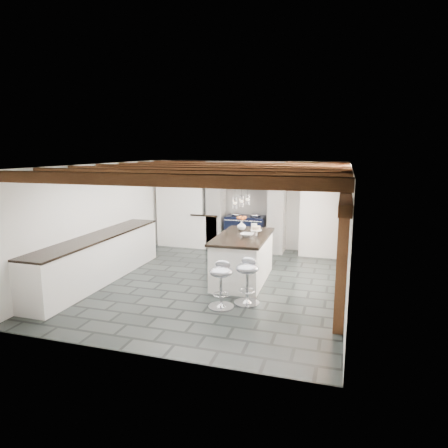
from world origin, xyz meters
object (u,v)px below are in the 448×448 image
(range_cooker, at_px, (246,232))
(bar_stool_far, at_px, (221,279))
(bar_stool_near, at_px, (247,276))
(kitchen_island, at_px, (243,257))

(range_cooker, height_order, bar_stool_far, range_cooker)
(bar_stool_near, distance_m, bar_stool_far, 0.47)
(kitchen_island, height_order, bar_stool_near, kitchen_island)
(kitchen_island, relative_size, bar_stool_near, 2.36)
(kitchen_island, bearing_deg, range_cooker, 101.32)
(range_cooker, bearing_deg, kitchen_island, -77.48)
(range_cooker, distance_m, kitchen_island, 2.49)
(bar_stool_near, xyz_separation_m, bar_stool_far, (-0.37, -0.29, -0.01))
(bar_stool_near, height_order, bar_stool_far, bar_stool_near)
(range_cooker, xyz_separation_m, kitchen_island, (0.54, -2.43, 0.01))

